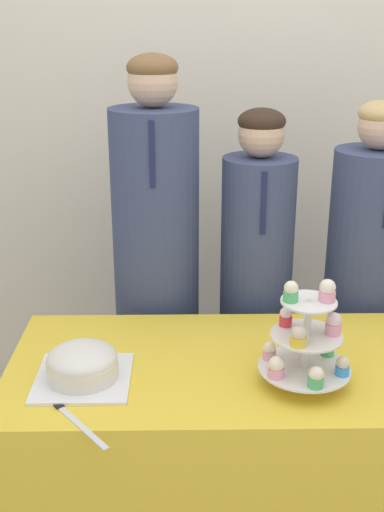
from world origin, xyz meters
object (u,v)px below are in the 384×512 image
round_cake (82,364)px  cake_knife (63,410)px  student_1 (255,304)px  cupcake_stand (306,340)px  student_2 (363,303)px  student_0 (157,286)px

round_cake → cake_knife: size_ratio=1.04×
cake_knife → student_1: (0.60, 0.79, -0.06)m
round_cake → cupcake_stand: (0.63, -0.03, 0.09)m
round_cake → student_1: student_1 is taller
cupcake_stand → student_1: 0.69m
cupcake_stand → student_1: student_1 is taller
round_cake → cake_knife: 0.16m
cupcake_stand → student_1: (-0.06, 0.66, -0.19)m
round_cake → student_2: 1.18m
cake_knife → student_1: size_ratio=0.18×
cake_knife → student_0: size_ratio=0.16×
round_cake → student_0: bearing=73.4°
cupcake_stand → student_0: bearing=123.6°
student_0 → student_2: 0.80m
cake_knife → student_1: 0.99m
cake_knife → student_0: 0.82m
cupcake_stand → student_2: student_2 is taller
cupcake_stand → student_0: 0.80m
cupcake_stand → student_2: 0.78m
round_cake → student_0: (0.19, 0.63, -0.03)m
round_cake → student_1: bearing=48.3°
round_cake → student_1: size_ratio=0.19×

